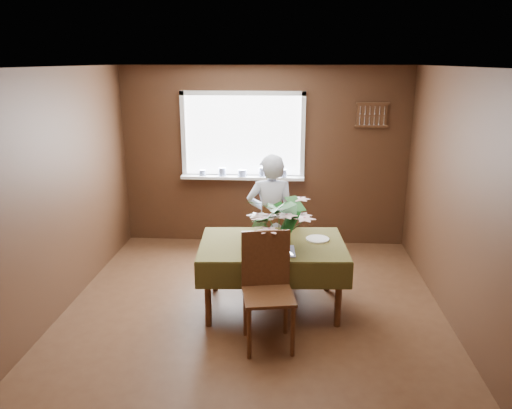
# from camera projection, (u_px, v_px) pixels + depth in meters

# --- Properties ---
(floor) EXTENTS (4.50, 4.50, 0.00)m
(floor) POSITION_uv_depth(u_px,v_px,m) (252.00, 316.00, 5.18)
(floor) COLOR #452817
(floor) RESTS_ON ground
(ceiling) EXTENTS (4.50, 4.50, 0.00)m
(ceiling) POSITION_uv_depth(u_px,v_px,m) (252.00, 67.00, 4.49)
(ceiling) COLOR white
(ceiling) RESTS_ON wall_back
(wall_back) EXTENTS (4.00, 0.00, 4.00)m
(wall_back) POSITION_uv_depth(u_px,v_px,m) (264.00, 157.00, 6.99)
(wall_back) COLOR #56341F
(wall_back) RESTS_ON floor
(wall_front) EXTENTS (4.00, 0.00, 4.00)m
(wall_front) POSITION_uv_depth(u_px,v_px,m) (220.00, 313.00, 2.68)
(wall_front) COLOR #56341F
(wall_front) RESTS_ON floor
(wall_left) EXTENTS (0.00, 4.50, 4.50)m
(wall_left) POSITION_uv_depth(u_px,v_px,m) (52.00, 197.00, 4.97)
(wall_left) COLOR #56341F
(wall_left) RESTS_ON floor
(wall_right) EXTENTS (0.00, 4.50, 4.50)m
(wall_right) POSITION_uv_depth(u_px,v_px,m) (463.00, 204.00, 4.70)
(wall_right) COLOR #56341F
(wall_right) RESTS_ON floor
(window_assembly) EXTENTS (1.72, 0.20, 1.22)m
(window_assembly) POSITION_uv_depth(u_px,v_px,m) (243.00, 150.00, 6.93)
(window_assembly) COLOR white
(window_assembly) RESTS_ON wall_back
(spoon_rack) EXTENTS (0.44, 0.05, 0.33)m
(spoon_rack) POSITION_uv_depth(u_px,v_px,m) (372.00, 115.00, 6.70)
(spoon_rack) COLOR #512F1A
(spoon_rack) RESTS_ON wall_back
(dining_table) EXTENTS (1.57, 1.12, 0.74)m
(dining_table) POSITION_uv_depth(u_px,v_px,m) (272.00, 251.00, 5.20)
(dining_table) COLOR #512F1A
(dining_table) RESTS_ON floor
(chair_far) EXTENTS (0.55, 0.55, 0.97)m
(chair_far) POSITION_uv_depth(u_px,v_px,m) (275.00, 238.00, 5.93)
(chair_far) COLOR #512F1A
(chair_far) RESTS_ON floor
(chair_near) EXTENTS (0.53, 0.53, 1.06)m
(chair_near) POSITION_uv_depth(u_px,v_px,m) (267.00, 285.00, 4.59)
(chair_near) COLOR #512F1A
(chair_near) RESTS_ON floor
(seated_woman) EXTENTS (0.60, 0.42, 1.55)m
(seated_woman) POSITION_uv_depth(u_px,v_px,m) (271.00, 219.00, 5.83)
(seated_woman) COLOR white
(seated_woman) RESTS_ON floor
(flower_bouquet) EXTENTS (0.59, 0.59, 0.50)m
(flower_bouquet) POSITION_uv_depth(u_px,v_px,m) (279.00, 219.00, 4.88)
(flower_bouquet) COLOR white
(flower_bouquet) RESTS_ON dining_table
(side_plate) EXTENTS (0.33, 0.33, 0.01)m
(side_plate) POSITION_uv_depth(u_px,v_px,m) (318.00, 239.00, 5.28)
(side_plate) COLOR white
(side_plate) RESTS_ON dining_table
(table_knife) EXTENTS (0.11, 0.22, 0.00)m
(table_knife) POSITION_uv_depth(u_px,v_px,m) (288.00, 251.00, 4.94)
(table_knife) COLOR silver
(table_knife) RESTS_ON dining_table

